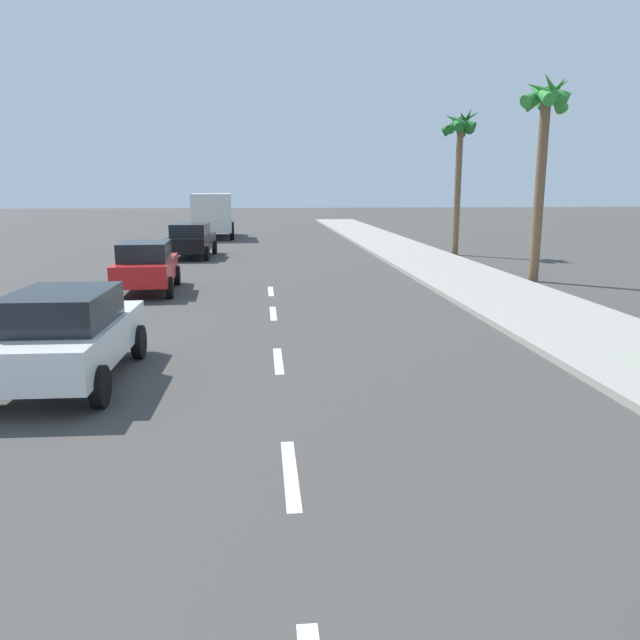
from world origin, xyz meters
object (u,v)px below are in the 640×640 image
delivery_truck (212,214)px  palm_tree_far (545,119)px  parked_car_red (146,265)px  parked_car_black (191,239)px  palm_tree_distant (460,138)px  parked_car_white (67,333)px

delivery_truck → palm_tree_far: (12.44, -20.14, 3.91)m
parked_car_red → parked_car_black: 9.74m
delivery_truck → palm_tree_distant: (12.33, -11.54, 3.95)m
parked_car_white → palm_tree_far: bearing=40.2°
parked_car_red → palm_tree_far: bearing=1.7°
parked_car_red → delivery_truck: 21.14m
parked_car_black → palm_tree_far: size_ratio=0.62×
parked_car_white → palm_tree_distant: (12.52, 18.80, 4.62)m
parked_car_white → parked_car_black: 18.95m
palm_tree_distant → parked_car_white: bearing=-123.7°
parked_car_red → palm_tree_distant: size_ratio=0.57×
parked_car_white → parked_car_black: size_ratio=0.94×
parked_car_white → delivery_truck: bearing=90.9°
parked_car_red → delivery_truck: bearing=86.0°
parked_car_red → delivery_truck: (0.52, 21.13, 0.67)m
palm_tree_far → parked_car_black: bearing=145.2°
palm_tree_far → palm_tree_distant: palm_tree_far is taller
parked_car_black → palm_tree_far: bearing=-31.8°
delivery_truck → palm_tree_distant: 17.34m
delivery_truck → palm_tree_far: size_ratio=0.91×
parked_car_red → parked_car_white: bearing=-90.6°
delivery_truck → palm_tree_distant: bearing=-45.7°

